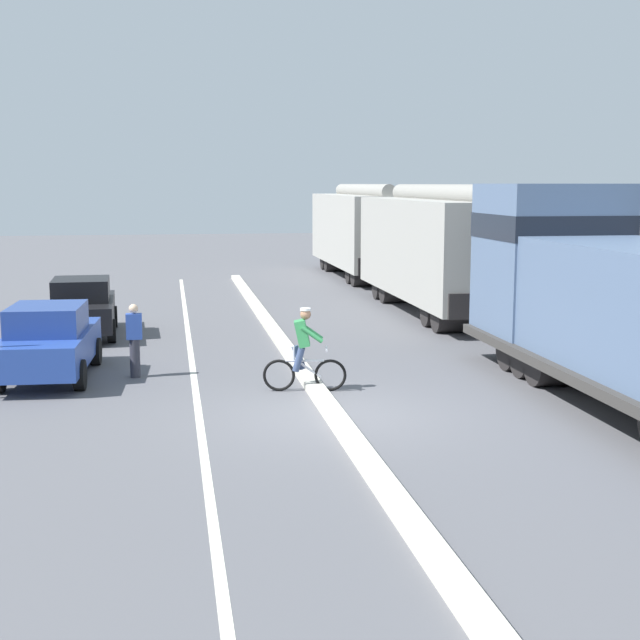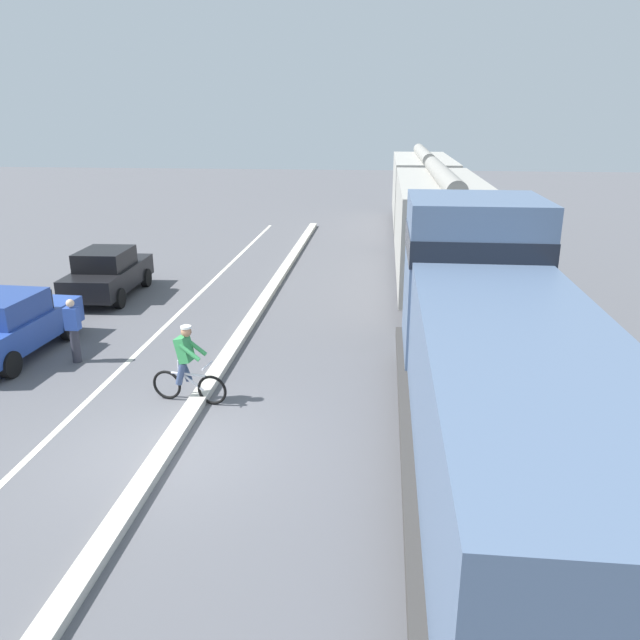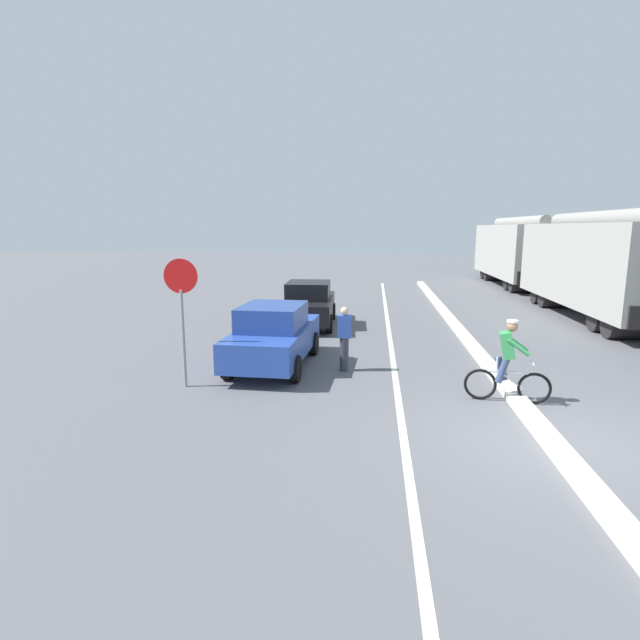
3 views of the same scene
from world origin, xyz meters
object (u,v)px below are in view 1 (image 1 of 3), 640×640
parked_car_black (82,307)px  pedestrian_by_cars (134,339)px  hopper_car_middle (362,231)px  cyclist (304,352)px  parked_car_blue (49,341)px  hopper_car_lead (438,250)px  locomotive (625,310)px

parked_car_black → pedestrian_by_cars: (1.63, -5.70, 0.03)m
hopper_car_middle → cyclist: 22.69m
cyclist → pedestrian_by_cars: 3.94m
parked_car_blue → parked_car_black: (0.19, 5.47, 0.00)m
pedestrian_by_cars → hopper_car_lead: bearing=41.6°
parked_car_blue → parked_car_black: same height
locomotive → parked_car_blue: 11.98m
hopper_car_middle → pedestrian_by_cars: 22.08m
hopper_car_lead → cyclist: hopper_car_lead is taller
hopper_car_lead → hopper_car_middle: bearing=90.0°
locomotive → hopper_car_lead: 12.16m
hopper_car_lead → locomotive: bearing=-90.0°
cyclist → hopper_car_middle: bearing=74.7°
hopper_car_lead → pedestrian_by_cars: bearing=-138.4°
locomotive → hopper_car_lead: (-0.00, 12.16, 0.28)m
hopper_car_middle → parked_car_black: (-11.04, -14.24, -1.26)m
locomotive → pedestrian_by_cars: locomotive is taller
parked_car_blue → pedestrian_by_cars: bearing=-7.3°
locomotive → pedestrian_by_cars: 10.19m
hopper_car_middle → pedestrian_by_cars: size_ratio=6.54×
locomotive → cyclist: bearing=162.3°
parked_car_blue → pedestrian_by_cars: same height
parked_car_blue → hopper_car_lead: bearing=35.8°
hopper_car_lead → parked_car_black: size_ratio=2.48×
hopper_car_middle → parked_car_black: size_ratio=2.48×
hopper_car_middle → parked_car_blue: 22.72m
hopper_car_middle → cyclist: hopper_car_middle is taller
parked_car_blue → pedestrian_by_cars: 1.84m
hopper_car_lead → pedestrian_by_cars: size_ratio=6.54×
locomotive → cyclist: locomotive is taller
hopper_car_lead → pedestrian_by_cars: hopper_car_lead is taller
parked_car_black → pedestrian_by_cars: bearing=-74.0°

